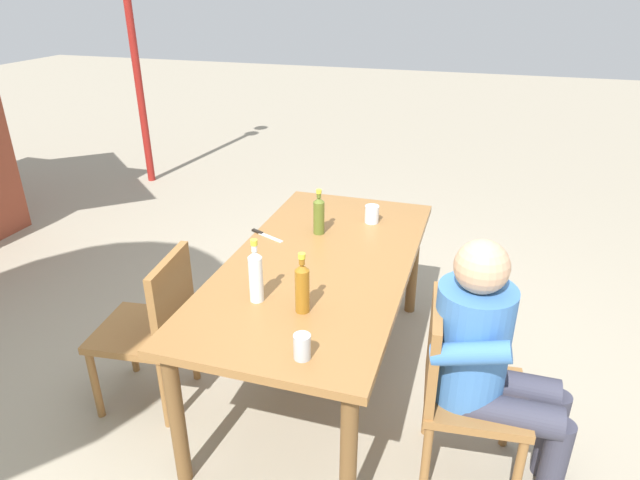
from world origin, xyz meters
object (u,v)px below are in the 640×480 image
Objects in this scene: chair_far_left at (154,323)px; person_in_white_shirt at (489,356)px; dining_table at (320,275)px; bottle_amber at (302,287)px; chair_near_left at (458,383)px; bottle_clear at (256,275)px; bottle_olive at (319,215)px; cup_glass at (372,214)px; cup_steel at (302,347)px; backpack_by_near_side at (350,241)px; table_knife at (265,235)px.

person_in_white_shirt reaches higher than chair_far_left.
dining_table is 6.66× the size of bottle_amber.
bottle_clear reaches higher than chair_near_left.
bottle_amber is at bearing -172.01° from dining_table.
chair_far_left is at bearing 85.70° from bottle_amber.
bottle_olive is (0.75, -0.66, 0.39)m from chair_far_left.
bottle_clear is at bearing 91.62° from person_in_white_shirt.
cup_glass is at bearing -14.62° from dining_table.
cup_steel reaches higher than dining_table.
dining_table is 0.61m from cup_glass.
chair_near_left is 1.00× the size of chair_far_left.
chair_near_left reaches higher than dining_table.
bottle_olive is (0.78, -0.05, -0.02)m from bottle_clear.
bottle_amber is at bearing -94.30° from chair_far_left.
cup_steel is 0.26× the size of backpack_by_near_side.
person_in_white_shirt reaches higher than bottle_clear.
cup_glass is (1.01, 0.62, 0.32)m from chair_near_left.
person_in_white_shirt is at bearing -115.97° from dining_table.
person_in_white_shirt is 1.42m from table_knife.
bottle_amber is 0.93× the size of bottle_clear.
person_in_white_shirt is 2.98× the size of backpack_by_near_side.
cup_glass is (1.37, 0.02, 0.00)m from cup_steel.
person_in_white_shirt reaches higher than table_knife.
bottle_olive is 1.18× the size of table_knife.
cup_glass is at bearing 1.01° from cup_steel.
dining_table is 0.90m from chair_near_left.
person_in_white_shirt is at bearing -127.55° from bottle_olive.
bottle_clear is 1.14× the size of bottle_olive.
cup_glass is 1.12m from backpack_by_near_side.
bottle_clear is 0.79m from bottle_olive.
cup_glass reaches higher than backpack_by_near_side.
chair_far_left is at bearing 138.61° from bottle_olive.
person_in_white_shirt is at bearing -144.01° from cup_glass.
cup_glass is at bearing 35.99° from person_in_white_shirt.
bottle_clear is 0.77× the size of backpack_by_near_side.
cup_steel reaches higher than table_knife.
table_knife is 1.37m from backpack_by_near_side.
backpack_by_near_side is at bearing 21.59° from cup_glass.
chair_far_left is 0.92m from bottle_amber.
dining_table is 18.11× the size of cup_steel.
backpack_by_near_side is at bearing 9.32° from cup_steel.
bottle_amber reaches higher than bottle_olive.
table_knife is at bearing 29.58° from cup_steel.
person_in_white_shirt is (0.01, -0.11, 0.17)m from chair_near_left.
dining_table is 4.78× the size of backpack_by_near_side.
bottle_amber reaches higher than chair_far_left.
bottle_amber is 0.23m from bottle_clear.
person_in_white_shirt reaches higher than bottle_olive.
person_in_white_shirt is at bearing -116.45° from table_knife.
bottle_olive is (0.76, 0.87, 0.39)m from chair_near_left.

